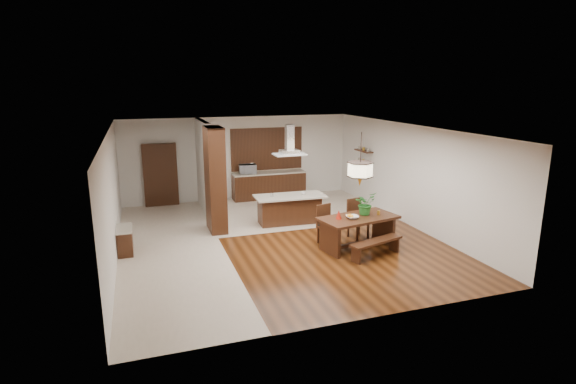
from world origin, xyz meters
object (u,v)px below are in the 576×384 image
object	(u,v)px
dining_chair_right	(358,219)
kitchen_island	(290,209)
foliage_plant	(365,203)
range_hood	(290,140)
island_cup	(303,193)
dining_table	(358,225)
pendant_lantern	(361,159)
hallway_console	(125,240)
microwave	(248,169)
fruit_bowl	(352,217)
dining_bench	(376,248)
dining_chair_left	(328,225)

from	to	relation	value
dining_chair_right	kitchen_island	world-z (taller)	dining_chair_right
foliage_plant	dining_chair_right	bearing A→B (deg)	77.76
range_hood	island_cup	world-z (taller)	range_hood
dining_table	foliage_plant	world-z (taller)	foliage_plant
pendant_lantern	range_hood	xyz separation A→B (m)	(-0.96, 2.48, 0.22)
hallway_console	microwave	world-z (taller)	microwave
dining_table	island_cup	size ratio (longest dim) A/B	18.80
kitchen_island	microwave	bearing A→B (deg)	102.15
foliage_plant	fruit_bowl	bearing A→B (deg)	-154.53
dining_bench	fruit_bowl	distance (m)	0.94
dining_bench	foliage_plant	bearing A→B (deg)	82.20
dining_chair_left	range_hood	distance (m)	2.82
dining_chair_left	pendant_lantern	xyz separation A→B (m)	(0.59, -0.49, 1.74)
hallway_console	dining_chair_right	bearing A→B (deg)	-7.93
foliage_plant	kitchen_island	size ratio (longest dim) A/B	0.27
dining_bench	island_cup	xyz separation A→B (m)	(-0.70, 3.08, 0.68)
pendant_lantern	dining_chair_left	bearing A→B (deg)	140.25
dining_chair_left	dining_chair_right	distance (m)	0.97
range_hood	microwave	distance (m)	3.36
foliage_plant	kitchen_island	bearing A→B (deg)	117.12
kitchen_island	dining_chair_right	bearing A→B (deg)	-51.18
dining_table	kitchen_island	xyz separation A→B (m)	(-0.96, 2.48, -0.16)
microwave	kitchen_island	bearing A→B (deg)	-75.72
fruit_bowl	kitchen_island	distance (m)	2.71
fruit_bowl	island_cup	distance (m)	2.51
hallway_console	kitchen_island	bearing A→B (deg)	12.16
hallway_console	foliage_plant	xyz separation A→B (m)	(5.76, -1.37, 0.78)
foliage_plant	microwave	xyz separation A→B (m)	(-1.72, 5.38, 0.02)
dining_table	dining_chair_left	bearing A→B (deg)	140.25
dining_table	foliage_plant	distance (m)	0.57
foliage_plant	fruit_bowl	world-z (taller)	foliage_plant
dining_table	microwave	distance (m)	5.73
kitchen_island	range_hood	world-z (taller)	range_hood
kitchen_island	dining_chair_left	bearing A→B (deg)	-76.99
island_cup	dining_chair_right	bearing A→B (deg)	-61.50
dining_chair_right	pendant_lantern	bearing A→B (deg)	-130.46
dining_bench	hallway_console	bearing A→B (deg)	158.85
dining_chair_right	dining_table	bearing A→B (deg)	-130.46
dining_table	dining_chair_right	bearing A→B (deg)	61.67
kitchen_island	island_cup	size ratio (longest dim) A/B	18.74
dining_chair_right	microwave	size ratio (longest dim) A/B	1.78
fruit_bowl	dining_bench	bearing A→B (deg)	-59.60
kitchen_island	range_hood	xyz separation A→B (m)	(0.00, 0.00, 2.03)
dining_chair_right	kitchen_island	bearing A→B (deg)	114.15
dining_bench	pendant_lantern	size ratio (longest dim) A/B	1.12
fruit_bowl	dining_table	bearing A→B (deg)	23.19
pendant_lantern	microwave	world-z (taller)	pendant_lantern
island_cup	range_hood	bearing A→B (deg)	167.47
dining_bench	microwave	distance (m)	6.47
dining_table	pendant_lantern	size ratio (longest dim) A/B	1.60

